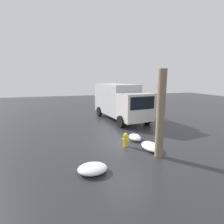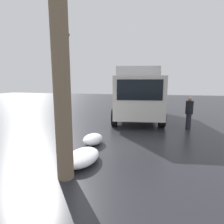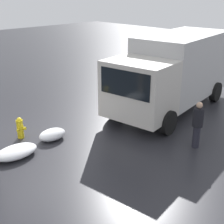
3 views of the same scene
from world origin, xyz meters
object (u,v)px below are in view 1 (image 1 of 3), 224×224
object	(u,v)px
tree_trunk	(161,114)
fire_hydrant	(126,139)
delivery_truck	(120,101)
pedestrian	(162,113)

from	to	relation	value
tree_trunk	fire_hydrant	bearing A→B (deg)	33.02
fire_hydrant	delivery_truck	size ratio (longest dim) A/B	0.11
tree_trunk	delivery_truck	distance (m)	7.95
fire_hydrant	pedestrian	xyz separation A→B (m)	(3.82, -4.65, 0.47)
fire_hydrant	delivery_truck	bearing A→B (deg)	34.85
tree_trunk	delivery_truck	bearing A→B (deg)	-5.99
fire_hydrant	tree_trunk	xyz separation A→B (m)	(-1.60, -1.04, 1.64)
fire_hydrant	delivery_truck	xyz separation A→B (m)	(6.30, -1.87, 1.30)
tree_trunk	pedestrian	world-z (taller)	tree_trunk
fire_hydrant	tree_trunk	world-z (taller)	tree_trunk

